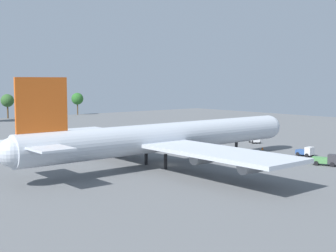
# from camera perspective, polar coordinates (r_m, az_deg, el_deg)

# --- Properties ---
(ground_plane) EXTENTS (288.07, 288.07, 0.00)m
(ground_plane) POSITION_cam_1_polar(r_m,az_deg,el_deg) (99.12, 0.00, -4.74)
(ground_plane) COLOR slate
(cargo_airplane) EXTENTS (72.02, 66.96, 18.30)m
(cargo_airplane) POSITION_cam_1_polar(r_m,az_deg,el_deg) (97.86, -0.28, -1.42)
(cargo_airplane) COLOR silver
(cargo_airplane) RESTS_ON ground_plane
(fuel_truck) EXTENTS (3.76, 4.43, 2.15)m
(fuel_truck) POSITION_cam_1_polar(r_m,az_deg,el_deg) (135.69, 10.47, -1.58)
(fuel_truck) COLOR white
(fuel_truck) RESTS_ON ground_plane
(maintenance_van) EXTENTS (3.72, 5.57, 2.42)m
(maintenance_van) POSITION_cam_1_polar(r_m,az_deg,el_deg) (103.43, 18.74, -3.92)
(maintenance_van) COLOR #333338
(maintenance_van) RESTS_ON ground_plane
(catering_truck) EXTENTS (2.78, 3.98, 2.26)m
(catering_truck) POSITION_cam_1_polar(r_m,az_deg,el_deg) (114.77, 16.44, -3.00)
(catering_truck) COLOR silver
(catering_truck) RESTS_ON ground_plane
(safety_cone_nose) EXTENTS (0.53, 0.53, 0.75)m
(safety_cone_nose) POSITION_cam_1_polar(r_m,az_deg,el_deg) (122.72, 11.42, -2.68)
(safety_cone_nose) COLOR orange
(safety_cone_nose) RESTS_ON ground_plane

